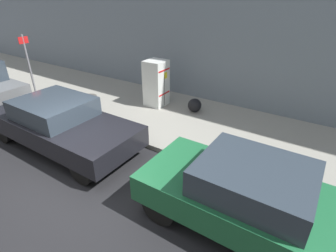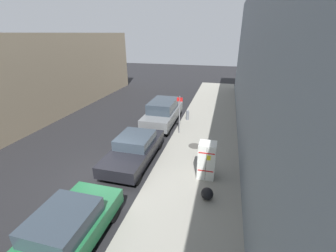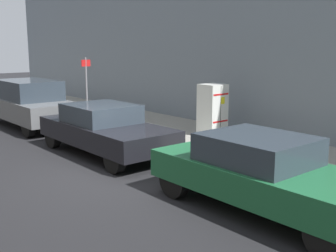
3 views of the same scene
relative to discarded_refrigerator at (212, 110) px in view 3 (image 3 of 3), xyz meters
The scene contains 11 objects.
ground_plane 4.59m from the discarded_refrigerator, 13.97° to the left, with size 80.00×80.00×0.00m, color black.
sidewalk_slab 1.49m from the discarded_refrigerator, 65.49° to the left, with size 4.02×44.00×0.14m, color gray.
building_facade_near 4.42m from the discarded_refrigerator, 156.52° to the left, with size 1.96×39.60×8.90m, color slate.
discarded_refrigerator is the anchor object (origin of this frame).
manhole_cover 3.03m from the discarded_refrigerator, 71.91° to the right, with size 0.70×0.70×0.02m, color #47443F.
street_sign_post 4.87m from the discarded_refrigerator, 63.70° to the right, with size 0.36×0.07×2.46m.
fire_hydrant 7.21m from the discarded_refrigerator, 73.44° to the right, with size 0.22×0.22×0.75m.
trash_bag 1.64m from the discarded_refrigerator, 97.44° to the left, with size 0.49×0.49×0.49m, color black.
parked_suv_gray 7.01m from the discarded_refrigerator, 58.26° to the right, with size 1.90×4.89×1.75m.
parked_sedan_dark 3.74m from the discarded_refrigerator, ahead, with size 1.88×4.57×1.39m.
parked_sedan_green 6.13m from the discarded_refrigerator, 52.99° to the left, with size 1.81×4.53×1.40m.
Camera 3 is at (5.40, 8.31, 3.01)m, focal length 45.00 mm.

